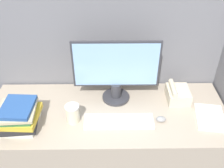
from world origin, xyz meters
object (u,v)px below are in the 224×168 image
at_px(mouse, 161,119).
at_px(desk_telephone, 178,94).
at_px(keyboard, 119,121).
at_px(book_stack, 19,116).
at_px(monitor, 116,71).
at_px(coffee_cup, 73,114).

xyz_separation_m(mouse, desk_telephone, (0.15, 0.22, 0.03)).
relative_size(keyboard, book_stack, 1.76).
distance_m(mouse, desk_telephone, 0.27).
relative_size(monitor, book_stack, 2.30).
xyz_separation_m(monitor, desk_telephone, (0.44, -0.02, -0.18)).
bearing_deg(monitor, mouse, -40.00).
relative_size(mouse, coffee_cup, 0.51).
relative_size(monitor, desk_telephone, 3.19).
distance_m(coffee_cup, book_stack, 0.34).
bearing_deg(book_stack, mouse, 1.53).
bearing_deg(desk_telephone, coffee_cup, -163.80).
relative_size(book_stack, desk_telephone, 1.38).
xyz_separation_m(monitor, mouse, (0.29, -0.24, -0.22)).
height_order(keyboard, coffee_cup, coffee_cup).
xyz_separation_m(coffee_cup, desk_telephone, (0.73, 0.21, -0.02)).
relative_size(keyboard, coffee_cup, 3.57).
bearing_deg(mouse, book_stack, -178.47).
bearing_deg(book_stack, coffee_cup, 5.88).
distance_m(keyboard, desk_telephone, 0.49).
bearing_deg(desk_telephone, keyboard, -151.60).
xyz_separation_m(keyboard, book_stack, (-0.63, -0.01, 0.07)).
bearing_deg(mouse, desk_telephone, 55.63).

